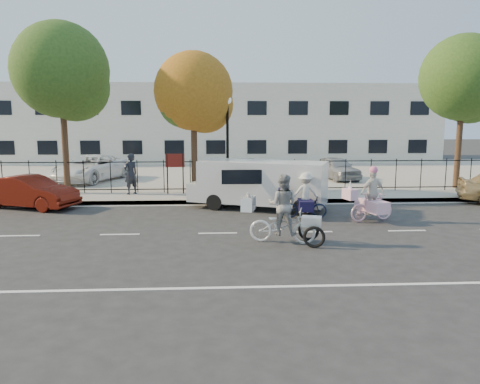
{
  "coord_description": "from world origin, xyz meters",
  "views": [
    {
      "loc": [
        -0.06,
        -14.11,
        3.57
      ],
      "look_at": [
        0.76,
        1.2,
        1.1
      ],
      "focal_mm": 35.0,
      "sensor_mm": 36.0,
      "label": 1
    }
  ],
  "objects": [
    {
      "name": "red_sedan",
      "position": [
        -7.37,
        4.5,
        0.64
      ],
      "size": [
        4.12,
        2.69,
        1.28
      ],
      "primitive_type": "imported",
      "rotation": [
        0.0,
        0.0,
        1.2
      ],
      "color": "#5E140A",
      "rests_on": "ground"
    },
    {
      "name": "parking_lot",
      "position": [
        0.0,
        15.0,
        0.07
      ],
      "size": [
        60.0,
        15.6,
        0.15
      ],
      "primitive_type": "cube",
      "color": "#A8A399",
      "rests_on": "ground"
    },
    {
      "name": "building",
      "position": [
        0.0,
        25.0,
        3.0
      ],
      "size": [
        34.0,
        10.0,
        6.0
      ],
      "primitive_type": "cube",
      "color": "silver",
      "rests_on": "ground"
    },
    {
      "name": "lot_car_d",
      "position": [
        6.65,
        11.37,
        0.77
      ],
      "size": [
        2.33,
        3.91,
        1.25
      ],
      "primitive_type": "imported",
      "rotation": [
        0.0,
        0.0,
        0.25
      ],
      "color": "#A0A2A7",
      "rests_on": "parking_lot"
    },
    {
      "name": "pedestrian",
      "position": [
        -3.82,
        6.8,
        1.06
      ],
      "size": [
        0.78,
        0.76,
        1.81
      ],
      "primitive_type": "imported",
      "rotation": [
        0.0,
        0.0,
        3.87
      ],
      "color": "black",
      "rests_on": "sidewalk"
    },
    {
      "name": "iron_fence",
      "position": [
        0.0,
        7.2,
        0.9
      ],
      "size": [
        58.0,
        0.06,
        1.5
      ],
      "primitive_type": null,
      "color": "black",
      "rests_on": "sidewalk"
    },
    {
      "name": "sidewalk",
      "position": [
        0.0,
        6.1,
        0.07
      ],
      "size": [
        60.0,
        2.2,
        0.15
      ],
      "primitive_type": "cube",
      "color": "#A8A399",
      "rests_on": "ground"
    },
    {
      "name": "road_markings",
      "position": [
        0.0,
        0.0,
        0.01
      ],
      "size": [
        60.0,
        9.52,
        0.01
      ],
      "primitive_type": null,
      "color": "silver",
      "rests_on": "ground"
    },
    {
      "name": "lot_car_b",
      "position": [
        -6.74,
        11.25,
        0.85
      ],
      "size": [
        3.81,
        5.52,
        1.4
      ],
      "primitive_type": "imported",
      "rotation": [
        0.0,
        0.0,
        -0.32
      ],
      "color": "white",
      "rests_on": "parking_lot"
    },
    {
      "name": "tree_west",
      "position": [
        -6.64,
        7.36,
        5.39
      ],
      "size": [
        4.2,
        4.2,
        7.7
      ],
      "color": "#442D1D",
      "rests_on": "ground"
    },
    {
      "name": "bull_bike",
      "position": [
        3.1,
        2.1,
        0.64
      ],
      "size": [
        1.75,
        1.21,
        1.62
      ],
      "rotation": [
        0.0,
        0.0,
        1.49
      ],
      "color": "#0F1732",
      "rests_on": "ground"
    },
    {
      "name": "curb",
      "position": [
        0.0,
        5.05,
        0.07
      ],
      "size": [
        60.0,
        0.1,
        0.15
      ],
      "primitive_type": "cube",
      "color": "#A8A399",
      "rests_on": "ground"
    },
    {
      "name": "tree_east",
      "position": [
        11.84,
        7.97,
        5.2
      ],
      "size": [
        4.05,
        4.05,
        7.43
      ],
      "color": "#442D1D",
      "rests_on": "ground"
    },
    {
      "name": "unicorn_bike",
      "position": [
        5.3,
        1.43,
        0.71
      ],
      "size": [
        1.95,
        1.4,
        1.92
      ],
      "rotation": [
        0.0,
        0.0,
        1.86
      ],
      "color": "#EAB2C5",
      "rests_on": "ground"
    },
    {
      "name": "zebra_trike",
      "position": [
        1.85,
        -1.18,
        0.76
      ],
      "size": [
        2.31,
        1.32,
        1.98
      ],
      "rotation": [
        0.0,
        0.0,
        1.31
      ],
      "color": "white",
      "rests_on": "ground"
    },
    {
      "name": "tree_mid",
      "position": [
        -0.87,
        7.36,
        4.53
      ],
      "size": [
        3.56,
        3.53,
        6.48
      ],
      "color": "#442D1D",
      "rests_on": "ground"
    },
    {
      "name": "white_van",
      "position": [
        1.68,
        3.8,
        1.04
      ],
      "size": [
        5.73,
        3.42,
        1.88
      ],
      "rotation": [
        0.0,
        0.0,
        -0.37
      ],
      "color": "white",
      "rests_on": "ground"
    },
    {
      "name": "ground",
      "position": [
        0.0,
        0.0,
        0.0
      ],
      "size": [
        120.0,
        120.0,
        0.0
      ],
      "primitive_type": "plane",
      "color": "#333334"
    },
    {
      "name": "lamppost",
      "position": [
        0.5,
        6.8,
        3.11
      ],
      "size": [
        0.36,
        0.36,
        4.33
      ],
      "color": "black",
      "rests_on": "sidewalk"
    },
    {
      "name": "lot_car_c",
      "position": [
        1.24,
        10.84,
        0.74
      ],
      "size": [
        2.44,
        3.8,
        1.18
      ],
      "primitive_type": "imported",
      "rotation": [
        0.0,
        0.0,
        -0.36
      ],
      "color": "#43444A",
      "rests_on": "parking_lot"
    },
    {
      "name": "street_sign",
      "position": [
        -1.85,
        6.8,
        1.42
      ],
      "size": [
        0.85,
        0.06,
        1.8
      ],
      "color": "black",
      "rests_on": "sidewalk"
    }
  ]
}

